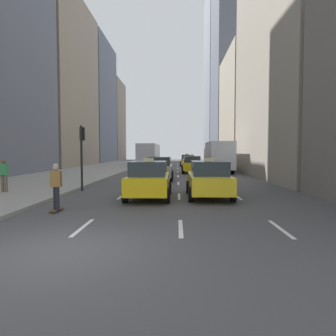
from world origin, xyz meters
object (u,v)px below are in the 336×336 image
Objects in this scene: taxi_lead at (192,164)px; city_bus at (149,154)px; pedestrian_mid_block at (4,174)px; traffic_light_pole at (82,147)px; taxi_second at (209,179)px; sedan_black_near at (160,168)px; taxi_third at (149,179)px; skateboarder at (56,185)px; box_truck at (218,156)px; taxi_fourth at (187,160)px.

city_bus reaches higher than taxi_lead.
pedestrian_mid_block is 0.46× the size of traffic_light_pole.
taxi_second is 9.27m from sedan_black_near.
taxi_third reaches higher than skateboarder.
box_truck is at bearing 57.68° from traffic_light_pole.
sedan_black_near is 21.53m from city_bus.
city_bus is (-2.81, 21.33, 0.89)m from sedan_black_near.
city_bus is at bearing 87.67° from traffic_light_pole.
taxi_fourth is 5.70m from city_bus.
taxi_second is 10.12m from pedestrian_mid_block.
taxi_lead is 0.52× the size of box_truck.
sedan_black_near is (-0.00, 9.13, 0.02)m from taxi_third.
taxi_fourth is (0.00, 14.33, 0.00)m from taxi_lead.
skateboarder is 1.06× the size of pedestrian_mid_block.
taxi_second is 2.81m from taxi_third.
taxi_third is at bearing -99.60° from taxi_lead.
sedan_black_near is at bearing -110.67° from taxi_lead.
sedan_black_near is (-2.80, -21.75, 0.02)m from taxi_fourth.
taxi_second is at bearing -18.46° from traffic_light_pole.
taxi_second reaches higher than pedestrian_mid_block.
pedestrian_mid_block is at bearing 174.18° from taxi_third.
traffic_light_pole is (-3.95, -6.58, 1.51)m from sedan_black_near.
pedestrian_mid_block is at bearing -151.79° from traffic_light_pole.
city_bus reaches higher than taxi_second.
taxi_lead is at bearing 64.27° from traffic_light_pole.
taxi_fourth is at bearing 90.00° from taxi_lead.
taxi_fourth is 13.56m from box_truck.
taxi_fourth is at bearing 4.30° from city_bus.
taxi_second is 1.00× the size of taxi_third.
pedestrian_mid_block is 4.04m from traffic_light_pole.
box_truck reaches higher than sedan_black_near.
taxi_lead is 2.52× the size of skateboarder.
sedan_black_near is at bearing 59.04° from traffic_light_pole.
taxi_fourth is at bearing 90.00° from taxi_second.
city_bus is at bearing 100.54° from taxi_second.
box_truck is 2.33× the size of traffic_light_pole.
traffic_light_pole is at bearing -120.96° from sedan_black_near.
city_bus is at bearing 81.40° from pedestrian_mid_block.
box_truck is at bearing 21.27° from taxi_lead.
box_truck is at bearing 67.41° from skateboarder.
box_truck is at bearing 72.39° from taxi_third.
taxi_lead reaches higher than sedan_black_near.
taxi_fourth is 34.59m from skateboarder.
skateboarder is at bearing -112.59° from box_truck.
traffic_light_pole reaches higher than taxi_second.
pedestrian_mid_block is (-7.30, 0.74, 0.19)m from taxi_third.
taxi_third reaches higher than pedestrian_mid_block.
taxi_fourth is 1.22× the size of traffic_light_pole.
taxi_fourth is 2.67× the size of pedestrian_mid_block.
taxi_lead is at bearing 90.00° from taxi_second.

